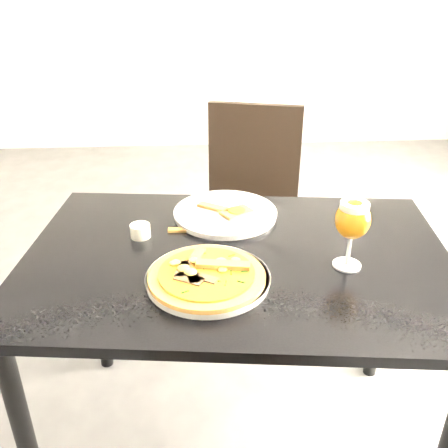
{
  "coord_description": "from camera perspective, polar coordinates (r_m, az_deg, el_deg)",
  "views": [
    {
      "loc": [
        -0.19,
        -1.39,
        1.48
      ],
      "look_at": [
        -0.11,
        -0.15,
        0.83
      ],
      "focal_mm": 40.0,
      "sensor_mm": 36.0,
      "label": 1
    }
  ],
  "objects": [
    {
      "name": "dining_table",
      "position": [
        1.46,
        1.47,
        -6.54
      ],
      "size": [
        1.28,
        0.93,
        0.75
      ],
      "rotation": [
        0.0,
        0.0,
        -0.11
      ],
      "color": "black",
      "rests_on": "ground"
    },
    {
      "name": "sauce_cup",
      "position": [
        1.51,
        -9.55,
        -0.71
      ],
      "size": [
        0.06,
        0.06,
        0.04
      ],
      "color": "beige",
      "rests_on": "dining_table"
    },
    {
      "name": "crust_scraps",
      "position": [
        1.6,
        0.62,
        1.56
      ],
      "size": [
        0.18,
        0.13,
        0.01
      ],
      "rotation": [
        0.0,
        0.0,
        -0.13
      ],
      "color": "olive",
      "rests_on": "plate_second"
    },
    {
      "name": "ground",
      "position": [
        2.04,
        2.98,
        -18.91
      ],
      "size": [
        6.0,
        6.0,
        0.0
      ],
      "primitive_type": "plane",
      "color": "#4A4A4C",
      "rests_on": "ground"
    },
    {
      "name": "beer_glass",
      "position": [
        1.33,
        14.5,
        0.44
      ],
      "size": [
        0.09,
        0.09,
        0.19
      ],
      "color": "silver",
      "rests_on": "dining_table"
    },
    {
      "name": "loose_crust",
      "position": [
        1.53,
        -4.6,
        -0.67
      ],
      "size": [
        0.1,
        0.03,
        0.01
      ],
      "primitive_type": "cube",
      "rotation": [
        0.0,
        0.0,
        -0.06
      ],
      "color": "olive",
      "rests_on": "dining_table"
    },
    {
      "name": "plate_main",
      "position": [
        1.29,
        -1.84,
        -6.25
      ],
      "size": [
        0.34,
        0.34,
        0.02
      ],
      "primitive_type": "cylinder",
      "rotation": [
        0.0,
        0.0,
        -0.07
      ],
      "color": "silver",
      "rests_on": "dining_table"
    },
    {
      "name": "pizza",
      "position": [
        1.27,
        -1.92,
        -5.85
      ],
      "size": [
        0.3,
        0.3,
        0.03
      ],
      "rotation": [
        0.0,
        0.0,
        -0.48
      ],
      "color": "olive",
      "rests_on": "plate_main"
    },
    {
      "name": "plate_second",
      "position": [
        1.62,
        0.15,
        1.23
      ],
      "size": [
        0.39,
        0.39,
        0.02
      ],
      "primitive_type": "cylinder",
      "rotation": [
        0.0,
        0.0,
        -0.18
      ],
      "color": "silver",
      "rests_on": "dining_table"
    },
    {
      "name": "chair_far",
      "position": [
        2.23,
        2.88,
        2.13
      ],
      "size": [
        0.53,
        0.53,
        0.94
      ],
      "rotation": [
        0.0,
        0.0,
        -0.26
      ],
      "color": "black",
      "rests_on": "ground"
    }
  ]
}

